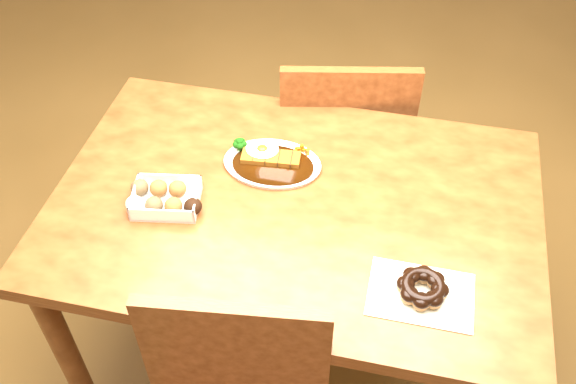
% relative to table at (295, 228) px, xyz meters
% --- Properties ---
extents(ground, '(6.00, 6.00, 0.00)m').
position_rel_table_xyz_m(ground, '(0.00, 0.00, -0.65)').
color(ground, brown).
rests_on(ground, ground).
extents(table, '(1.20, 0.80, 0.75)m').
position_rel_table_xyz_m(table, '(0.00, 0.00, 0.00)').
color(table, '#4C230F').
rests_on(table, ground).
extents(chair_far, '(0.50, 0.50, 0.87)m').
position_rel_table_xyz_m(chair_far, '(0.05, 0.54, -0.17)').
color(chair_far, '#4C230F').
rests_on(chair_far, ground).
extents(katsu_curry_plate, '(0.25, 0.18, 0.05)m').
position_rel_table_xyz_m(katsu_curry_plate, '(-0.09, 0.12, 0.11)').
color(katsu_curry_plate, white).
rests_on(katsu_curry_plate, table).
extents(donut_box, '(0.19, 0.15, 0.05)m').
position_rel_table_xyz_m(donut_box, '(-0.31, -0.08, 0.12)').
color(donut_box, white).
rests_on(donut_box, table).
extents(pon_de_ring, '(0.23, 0.16, 0.04)m').
position_rel_table_xyz_m(pon_de_ring, '(0.33, -0.21, 0.12)').
color(pon_de_ring, silver).
rests_on(pon_de_ring, table).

